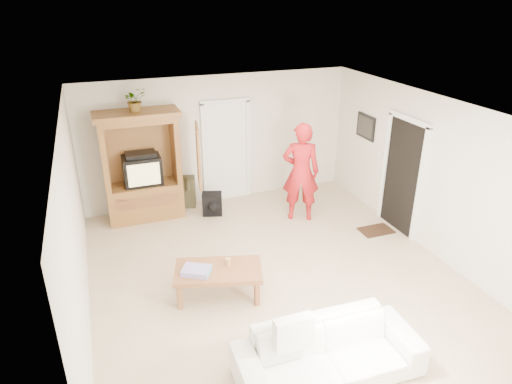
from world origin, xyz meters
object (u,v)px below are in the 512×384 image
man (301,172)px  coffee_table (218,272)px  armoire (144,173)px  sofa (328,353)px

man → coffee_table: size_ratio=1.40×
armoire → sofa: size_ratio=0.99×
man → sofa: man is taller
coffee_table → armoire: bearing=117.8°
armoire → coffee_table: bearing=-78.2°
man → sofa: bearing=92.7°
sofa → coffee_table: 2.02m
sofa → coffee_table: bearing=114.3°
sofa → coffee_table: size_ratio=1.55×
armoire → coffee_table: (0.61, -2.94, -0.51)m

